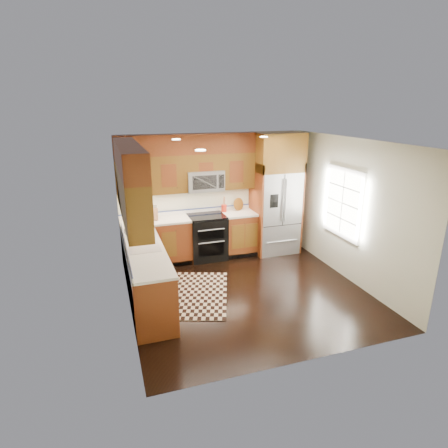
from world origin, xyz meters
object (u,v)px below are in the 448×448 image
object	(u,v)px
range	(207,237)
utensil_crock	(224,207)
knife_block	(155,214)
rug	(197,294)
refrigerator	(276,194)

from	to	relation	value
range	utensil_crock	bearing A→B (deg)	23.33
knife_block	utensil_crock	xyz separation A→B (m)	(1.49, 0.13, -0.01)
rug	utensil_crock	distance (m)	2.25
knife_block	utensil_crock	bearing A→B (deg)	4.96
refrigerator	knife_block	world-z (taller)	refrigerator
range	knife_block	xyz separation A→B (m)	(-1.05, 0.06, 0.59)
rug	utensil_crock	world-z (taller)	utensil_crock
range	refrigerator	size ratio (longest dim) A/B	0.36
rug	knife_block	xyz separation A→B (m)	(-0.44, 1.57, 1.06)
rug	knife_block	bearing A→B (deg)	124.72
range	rug	distance (m)	1.69
refrigerator	knife_block	xyz separation A→B (m)	(-2.60, 0.10, -0.24)
knife_block	refrigerator	bearing A→B (deg)	-2.17
range	refrigerator	bearing A→B (deg)	-1.40
rug	refrigerator	bearing A→B (deg)	53.29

